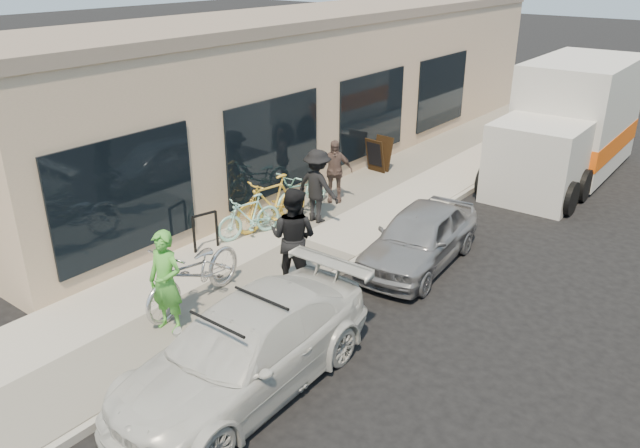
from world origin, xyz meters
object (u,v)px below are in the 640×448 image
Objects in this scene: sedan_silver at (420,237)px; cruiser_bike_b at (303,191)px; man_standing at (293,237)px; bystander_a at (317,186)px; cruiser_bike_a at (249,216)px; sandwich_board at (378,154)px; bystander_b at (334,171)px; woman_rider at (166,282)px; bike_rack at (205,227)px; moving_truck at (570,126)px; tandem_bike at (195,273)px; cruiser_bike_c at (271,203)px; sedan_white at (245,350)px.

sedan_silver is 1.74× the size of cruiser_bike_b.
bystander_a is at bearing -74.50° from man_standing.
man_standing is 2.33m from cruiser_bike_a.
sandwich_board reaches higher than cruiser_bike_a.
cruiser_bike_a is 0.91× the size of bystander_a.
cruiser_bike_a is at bearing -130.62° from bystander_b.
sedan_silver reaches higher than cruiser_bike_a.
man_standing is (-1.24, -2.30, 0.48)m from sedan_silver.
woman_rider is 1.12× the size of cruiser_bike_a.
bike_rack is 10.41m from moving_truck.
woman_rider is 4.92m from bystander_a.
bystander_b is (-1.06, 5.28, 0.17)m from tandem_bike.
sandwich_board is 0.49× the size of cruiser_bike_c.
sedan_silver is at bearing 58.94° from woman_rider.
sandwich_board is 0.47× the size of cruiser_bike_b.
tandem_bike reaches higher than sedan_white.
sedan_white is at bearing 119.06° from bystander_a.
moving_truck is at bearing 45.57° from sandwich_board.
man_standing is (2.29, -6.26, 0.44)m from sandwich_board.
bystander_a reaches higher than tandem_bike.
cruiser_bike_c is 2.10m from bystander_b.
bike_rack is at bearing -152.10° from sedan_silver.
cruiser_bike_b is 0.69m from bystander_a.
moving_truck reaches higher than tandem_bike.
tandem_bike is at bearing -48.84° from cruiser_bike_a.
bystander_a reaches higher than bike_rack.
sedan_silver is 2.29× the size of cruiser_bike_a.
cruiser_bike_c reaches higher than cruiser_bike_b.
bike_rack is 2.34m from man_standing.
bystander_b is at bearing 115.43° from sedan_white.
bike_rack is 3.76m from bystander_b.
bike_rack is 0.43× the size of man_standing.
sedan_white is 4.83m from sedan_silver.
sandwich_board is at bearing 110.61° from sedan_white.
cruiser_bike_a is at bearing -163.46° from sedan_silver.
woman_rider reaches higher than sedan_white.
moving_truck is 9.76m from man_standing.
bike_rack is 2.73m from cruiser_bike_b.
tandem_bike is 1.34× the size of bystander_a.
tandem_bike is (-2.09, 0.96, 0.10)m from sedan_white.
moving_truck is at bearing 86.85° from sedan_white.
sandwich_board is 6.68m from man_standing.
cruiser_bike_a is at bearing 109.10° from tandem_bike.
sedan_silver is at bearing 21.87° from cruiser_bike_c.
woman_rider is at bearing -116.73° from sedan_silver.
woman_rider reaches higher than bike_rack.
tandem_bike reaches higher than bike_rack.
sedan_silver is 1.55× the size of tandem_bike.
woman_rider is at bearing -78.98° from tandem_bike.
tandem_bike reaches higher than sedan_silver.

